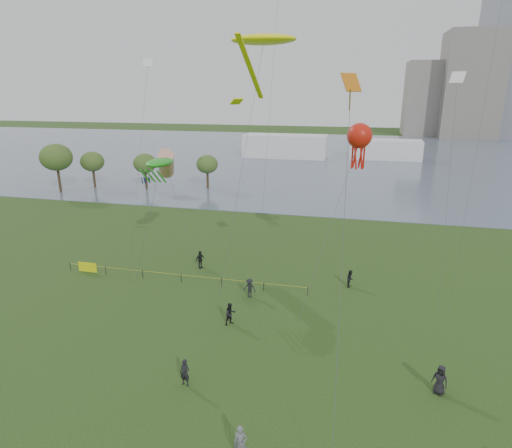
% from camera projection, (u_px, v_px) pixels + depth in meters
% --- Properties ---
extents(ground_plane, '(400.00, 400.00, 0.00)m').
position_uv_depth(ground_plane, '(216.00, 407.00, 24.57)').
color(ground_plane, '#1C3511').
extents(lake, '(400.00, 120.00, 0.08)m').
position_uv_depth(lake, '(331.00, 156.00, 117.40)').
color(lake, slate).
rests_on(lake, ground_plane).
extents(building_mid, '(20.00, 20.00, 38.00)m').
position_uv_depth(building_mid, '(470.00, 85.00, 159.18)').
color(building_mid, slate).
rests_on(building_mid, ground_plane).
extents(building_low, '(16.00, 18.00, 28.00)m').
position_uv_depth(building_low, '(426.00, 99.00, 169.32)').
color(building_low, slate).
rests_on(building_low, ground_plane).
extents(pavilion_left, '(22.00, 8.00, 6.00)m').
position_uv_depth(pavilion_left, '(285.00, 146.00, 114.49)').
color(pavilion_left, silver).
rests_on(pavilion_left, ground_plane).
extents(pavilion_right, '(18.00, 7.00, 5.00)m').
position_uv_depth(pavilion_right, '(385.00, 150.00, 111.73)').
color(pavilion_right, white).
rests_on(pavilion_right, ground_plane).
extents(trees, '(29.10, 13.78, 8.55)m').
position_uv_depth(trees, '(106.00, 161.00, 76.23)').
color(trees, '#322617').
rests_on(trees, ground_plane).
extents(fence, '(24.07, 0.07, 1.05)m').
position_uv_depth(fence, '(123.00, 271.00, 41.73)').
color(fence, black).
rests_on(fence, ground_plane).
extents(kite_flyer, '(0.71, 0.50, 1.83)m').
position_uv_depth(kite_flyer, '(240.00, 443.00, 20.94)').
color(kite_flyer, slate).
rests_on(kite_flyer, ground_plane).
extents(spectator_a, '(1.09, 1.10, 1.79)m').
position_uv_depth(spectator_a, '(230.00, 314.00, 33.02)').
color(spectator_a, black).
rests_on(spectator_a, ground_plane).
extents(spectator_b, '(1.19, 0.75, 1.75)m').
position_uv_depth(spectator_b, '(250.00, 288.00, 37.38)').
color(spectator_b, black).
rests_on(spectator_b, ground_plane).
extents(spectator_c, '(0.94, 1.17, 1.86)m').
position_uv_depth(spectator_c, '(200.00, 260.00, 43.49)').
color(spectator_c, black).
rests_on(spectator_c, ground_plane).
extents(spectator_d, '(1.10, 0.98, 1.88)m').
position_uv_depth(spectator_d, '(440.00, 380.00, 25.45)').
color(spectator_d, black).
rests_on(spectator_d, ground_plane).
extents(spectator_f, '(0.69, 0.51, 1.75)m').
position_uv_depth(spectator_f, '(185.00, 373.00, 26.19)').
color(spectator_f, black).
rests_on(spectator_f, ground_plane).
extents(spectator_g, '(0.69, 0.84, 1.61)m').
position_uv_depth(spectator_g, '(350.00, 278.00, 39.43)').
color(spectator_g, black).
rests_on(spectator_g, ground_plane).
extents(kite_stingray, '(5.30, 10.13, 21.64)m').
position_uv_depth(kite_stingray, '(263.00, 40.00, 33.60)').
color(kite_stingray, '#3F3F42').
extents(kite_windsock, '(7.23, 6.67, 11.92)m').
position_uv_depth(kite_windsock, '(166.00, 164.00, 44.40)').
color(kite_windsock, '#3F3F42').
extents(kite_creature, '(3.11, 4.50, 11.28)m').
position_uv_depth(kite_creature, '(160.00, 163.00, 40.20)').
color(kite_creature, '#3F3F42').
extents(kite_octopus, '(4.79, 10.43, 14.71)m').
position_uv_depth(kite_octopus, '(359.00, 137.00, 37.31)').
color(kite_octopus, '#3F3F42').
extents(kite_delta, '(1.35, 14.50, 18.43)m').
position_uv_depth(kite_delta, '(350.00, 104.00, 25.34)').
color(kite_delta, '#3F3F42').
extents(small_kites, '(30.10, 11.45, 9.30)m').
position_uv_depth(small_kites, '(330.00, 24.00, 34.53)').
color(small_kites, white).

